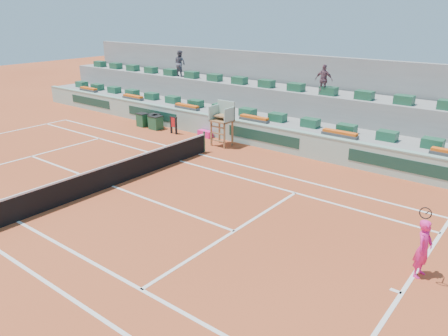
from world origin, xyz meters
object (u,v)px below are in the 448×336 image
at_px(player_bag, 205,134).
at_px(umpire_chair, 223,117).
at_px(drink_cooler_a, 156,122).
at_px(tennis_player, 423,248).

bearing_deg(player_bag, umpire_chair, -18.85).
relative_size(umpire_chair, drink_cooler_a, 2.86).
xyz_separation_m(player_bag, drink_cooler_a, (-3.57, -0.52, 0.23)).
height_order(umpire_chair, tennis_player, umpire_chair).
height_order(player_bag, umpire_chair, umpire_chair).
height_order(umpire_chair, drink_cooler_a, umpire_chair).
bearing_deg(drink_cooler_a, player_bag, 8.34).
relative_size(player_bag, drink_cooler_a, 1.04).
xyz_separation_m(player_bag, umpire_chair, (1.80, -0.61, 1.35)).
bearing_deg(umpire_chair, drink_cooler_a, 179.02).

